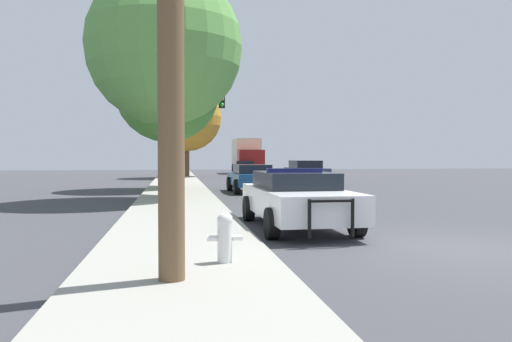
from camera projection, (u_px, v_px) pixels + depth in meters
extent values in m
plane|color=#3D3D42|center=(459.00, 249.00, 9.25)|extent=(110.00, 110.00, 0.00)
cube|color=#99968C|center=(181.00, 254.00, 8.43)|extent=(3.00, 110.00, 0.13)
cube|color=white|center=(297.00, 201.00, 11.93)|extent=(1.96, 4.89, 0.62)
cube|color=black|center=(294.00, 180.00, 12.15)|extent=(1.66, 2.55, 0.39)
cylinder|color=black|center=(357.00, 221.00, 10.61)|extent=(0.25, 0.67, 0.67)
cylinder|color=black|center=(272.00, 223.00, 10.29)|extent=(0.25, 0.67, 0.67)
cylinder|color=black|center=(316.00, 207.00, 13.58)|extent=(0.25, 0.67, 0.67)
cylinder|color=black|center=(249.00, 208.00, 13.26)|extent=(0.25, 0.67, 0.67)
cylinder|color=black|center=(353.00, 218.00, 9.49)|extent=(0.07, 0.07, 0.74)
cylinder|color=black|center=(309.00, 219.00, 9.35)|extent=(0.07, 0.07, 0.74)
cylinder|color=black|center=(331.00, 201.00, 9.41)|extent=(0.90, 0.08, 0.07)
cube|color=navy|center=(294.00, 170.00, 12.15)|extent=(1.36, 0.22, 0.09)
cube|color=navy|center=(335.00, 199.00, 12.09)|extent=(0.06, 3.50, 0.17)
cylinder|color=white|center=(225.00, 242.00, 7.48)|extent=(0.22, 0.22, 0.61)
sphere|color=white|center=(225.00, 220.00, 7.47)|extent=(0.23, 0.23, 0.23)
cylinder|color=white|center=(212.00, 238.00, 7.45)|extent=(0.15, 0.09, 0.09)
cylinder|color=white|center=(237.00, 238.00, 7.51)|extent=(0.15, 0.09, 0.09)
cylinder|color=#424247|center=(164.00, 137.00, 24.63)|extent=(0.16, 0.16, 5.06)
cylinder|color=#424247|center=(193.00, 89.00, 24.79)|extent=(2.87, 0.11, 0.11)
cube|color=black|center=(222.00, 99.00, 25.04)|extent=(0.30, 0.24, 0.90)
sphere|color=red|center=(222.00, 93.00, 24.90)|extent=(0.20, 0.20, 0.20)
sphere|color=orange|center=(222.00, 99.00, 24.91)|extent=(0.20, 0.20, 0.20)
sphere|color=green|center=(222.00, 105.00, 24.92)|extent=(0.20, 0.20, 0.20)
cube|color=#333856|center=(244.00, 169.00, 44.77)|extent=(1.99, 4.17, 0.52)
cube|color=black|center=(244.00, 163.00, 44.55)|extent=(1.64, 2.20, 0.44)
cylinder|color=black|center=(233.00, 171.00, 45.94)|extent=(0.27, 0.66, 0.65)
cylinder|color=black|center=(252.00, 171.00, 46.13)|extent=(0.27, 0.66, 0.65)
cylinder|color=black|center=(235.00, 172.00, 43.42)|extent=(0.27, 0.66, 0.65)
cylinder|color=black|center=(255.00, 172.00, 43.61)|extent=(0.27, 0.66, 0.65)
cube|color=navy|center=(251.00, 179.00, 23.72)|extent=(1.87, 4.01, 0.57)
cube|color=black|center=(252.00, 169.00, 23.51)|extent=(1.58, 2.10, 0.41)
cylinder|color=black|center=(230.00, 184.00, 24.78)|extent=(0.25, 0.70, 0.69)
cylinder|color=black|center=(264.00, 183.00, 25.10)|extent=(0.25, 0.70, 0.69)
cylinder|color=black|center=(237.00, 187.00, 22.36)|extent=(0.25, 0.70, 0.69)
cylinder|color=black|center=(275.00, 186.00, 22.67)|extent=(0.25, 0.70, 0.69)
cube|color=#333856|center=(306.00, 173.00, 29.68)|extent=(1.83, 4.15, 0.67)
cube|color=black|center=(305.00, 164.00, 29.86)|extent=(1.55, 2.17, 0.44)
cylinder|color=black|center=(327.00, 180.00, 28.57)|extent=(0.25, 0.71, 0.71)
cylinder|color=black|center=(297.00, 180.00, 28.28)|extent=(0.25, 0.71, 0.71)
cylinder|color=black|center=(314.00, 178.00, 31.10)|extent=(0.25, 0.71, 0.71)
cylinder|color=black|center=(287.00, 178.00, 30.80)|extent=(0.25, 0.71, 0.71)
cube|color=maroon|center=(251.00, 160.00, 46.18)|extent=(2.38, 1.91, 1.84)
cube|color=beige|center=(246.00, 154.00, 49.49)|extent=(2.41, 4.87, 2.96)
cylinder|color=black|center=(263.00, 170.00, 46.57)|extent=(0.29, 0.94, 0.93)
cylinder|color=black|center=(238.00, 170.00, 46.22)|extent=(0.29, 0.94, 0.93)
cylinder|color=black|center=(256.00, 168.00, 50.60)|extent=(0.29, 0.94, 0.93)
cylinder|color=black|center=(234.00, 169.00, 50.25)|extent=(0.29, 0.94, 0.93)
cylinder|color=brown|center=(187.00, 156.00, 39.09)|extent=(0.36, 0.36, 3.19)
sphere|color=#B77F28|center=(187.00, 117.00, 39.00)|extent=(5.42, 5.42, 5.42)
cylinder|color=#4C3823|center=(168.00, 153.00, 25.34)|extent=(0.30, 0.30, 3.49)
sphere|color=#4C8E38|center=(167.00, 90.00, 25.24)|extent=(5.29, 5.29, 5.29)
cylinder|color=#4C3823|center=(165.00, 144.00, 19.08)|extent=(0.39, 0.39, 4.11)
sphere|color=#5B9947|center=(164.00, 47.00, 18.97)|extent=(5.94, 5.94, 5.94)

